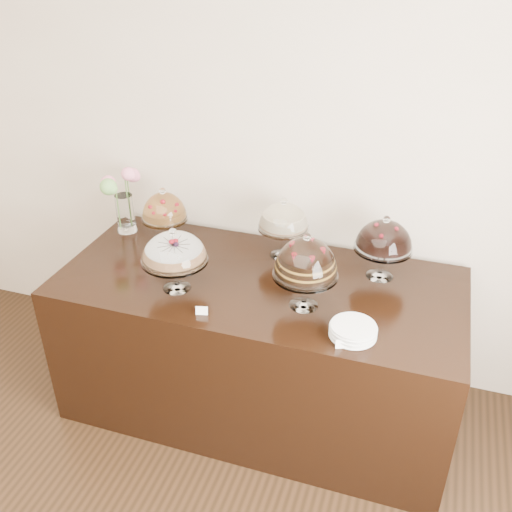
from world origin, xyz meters
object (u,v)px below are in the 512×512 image
(cake_stand_sugar_sponge, at_px, (174,250))
(cake_stand_dark_choco, at_px, (384,238))
(cake_stand_choco_layer, at_px, (306,261))
(display_counter, at_px, (259,345))
(plate_stack, at_px, (353,331))
(cake_stand_cheesecake, at_px, (284,219))
(cake_stand_fruit_tart, at_px, (164,209))
(flower_vase, at_px, (122,197))

(cake_stand_sugar_sponge, distance_m, cake_stand_dark_choco, 1.11)
(cake_stand_sugar_sponge, height_order, cake_stand_choco_layer, cake_stand_choco_layer)
(cake_stand_choco_layer, bearing_deg, display_counter, 151.98)
(cake_stand_dark_choco, distance_m, plate_stack, 0.61)
(display_counter, relative_size, cake_stand_cheesecake, 6.03)
(display_counter, height_order, cake_stand_sugar_sponge, cake_stand_sugar_sponge)
(display_counter, height_order, cake_stand_fruit_tart, cake_stand_fruit_tart)
(cake_stand_cheesecake, bearing_deg, flower_vase, -179.50)
(cake_stand_fruit_tart, bearing_deg, cake_stand_choco_layer, -23.06)
(cake_stand_sugar_sponge, xyz_separation_m, cake_stand_fruit_tart, (-0.29, 0.47, -0.02))
(cake_stand_sugar_sponge, relative_size, cake_stand_choco_layer, 0.86)
(cake_stand_choco_layer, bearing_deg, flower_vase, 160.55)
(cake_stand_sugar_sponge, relative_size, cake_stand_fruit_tart, 1.03)
(cake_stand_cheesecake, bearing_deg, plate_stack, -50.45)
(cake_stand_choco_layer, relative_size, flower_vase, 0.97)
(display_counter, bearing_deg, cake_stand_cheesecake, 80.94)
(cake_stand_cheesecake, height_order, cake_stand_dark_choco, cake_stand_dark_choco)
(cake_stand_sugar_sponge, xyz_separation_m, cake_stand_cheesecake, (0.44, 0.51, 0.01))
(cake_stand_choco_layer, bearing_deg, cake_stand_fruit_tart, 156.94)
(flower_vase, distance_m, plate_stack, 1.68)
(cake_stand_sugar_sponge, relative_size, flower_vase, 0.83)
(cake_stand_sugar_sponge, bearing_deg, cake_stand_dark_choco, 24.28)
(cake_stand_fruit_tart, bearing_deg, flower_vase, 173.08)
(cake_stand_fruit_tart, distance_m, plate_stack, 1.39)
(display_counter, bearing_deg, flower_vase, 163.29)
(cake_stand_dark_choco, bearing_deg, cake_stand_sugar_sponge, -155.72)
(cake_stand_sugar_sponge, relative_size, cake_stand_dark_choco, 0.97)
(cake_stand_dark_choco, distance_m, flower_vase, 1.60)
(flower_vase, xyz_separation_m, plate_stack, (1.55, -0.62, -0.20))
(display_counter, relative_size, cake_stand_choco_layer, 5.30)
(cake_stand_cheesecake, xyz_separation_m, cake_stand_dark_choco, (0.57, -0.06, -0.00))
(display_counter, relative_size, flower_vase, 5.11)
(display_counter, bearing_deg, cake_stand_choco_layer, -28.02)
(cake_stand_cheesecake, bearing_deg, cake_stand_fruit_tart, -176.39)
(display_counter, xyz_separation_m, flower_vase, (-0.98, 0.29, 0.68))
(cake_stand_dark_choco, xyz_separation_m, plate_stack, (-0.05, -0.58, -0.21))
(cake_stand_choco_layer, bearing_deg, cake_stand_dark_choco, 50.68)
(flower_vase, bearing_deg, cake_stand_choco_layer, -19.45)
(display_counter, distance_m, cake_stand_fruit_tart, 0.98)
(cake_stand_cheesecake, bearing_deg, cake_stand_dark_choco, -5.53)
(plate_stack, bearing_deg, cake_stand_fruit_tart, 154.88)
(cake_stand_sugar_sponge, relative_size, plate_stack, 1.64)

